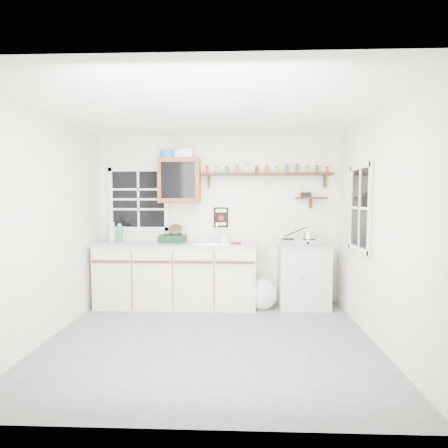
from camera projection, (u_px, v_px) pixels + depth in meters
The scene contains 18 objects.
room at pixel (210, 228), 4.05m from camera, with size 3.64×3.24×2.54m.
main_cabinet at pixel (176, 274), 5.43m from camera, with size 2.31×0.63×0.92m.
right_cabinet at pixel (303, 275), 5.38m from camera, with size 0.73×0.57×0.91m.
sink at pixel (213, 242), 5.38m from camera, with size 0.52×0.44×0.29m.
upper_cabinet at pixel (180, 181), 5.47m from camera, with size 0.60×0.32×0.65m.
upper_cabinet_clutter at pixel (175, 154), 5.45m from camera, with size 0.48×0.24×0.14m.
spice_shelf at pixel (266, 174), 5.48m from camera, with size 1.91×0.18×0.35m.
secondary_shelf at pixel (309, 198), 5.50m from camera, with size 0.45×0.16×0.24m.
warning_sign at pixel (221, 217), 5.63m from camera, with size 0.22×0.02×0.30m.
window_back at pixel (139, 199), 5.66m from camera, with size 0.93×0.03×0.98m.
window_right at pixel (360, 208), 4.52m from camera, with size 0.03×0.78×1.08m.
water_bottles at pixel (115, 233), 5.46m from camera, with size 0.20×0.12×0.33m.
dish_rack at pixel (174, 237), 5.46m from camera, with size 0.40×0.33×0.27m.
soap_bottle at pixel (224, 236), 5.55m from camera, with size 0.08×0.09×0.19m, color white.
rag at pixel (235, 243), 5.29m from camera, with size 0.15×0.13×0.02m, color maroon.
hotplate at pixel (298, 242), 5.33m from camera, with size 0.63×0.38×0.09m.
saucepan at pixel (309, 235), 5.32m from camera, with size 0.43×0.23×0.19m.
trash_bag at pixel (262, 294), 5.31m from camera, with size 0.42×0.38×0.48m.
Camera 1 is at (0.31, -4.03, 1.58)m, focal length 30.00 mm.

